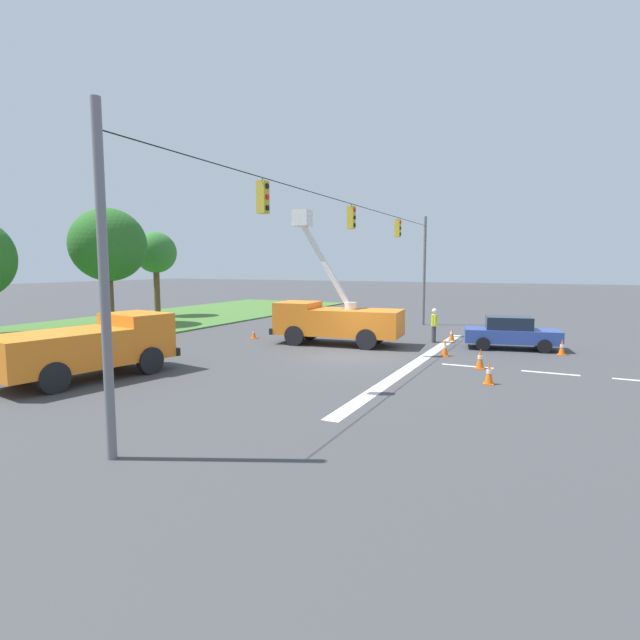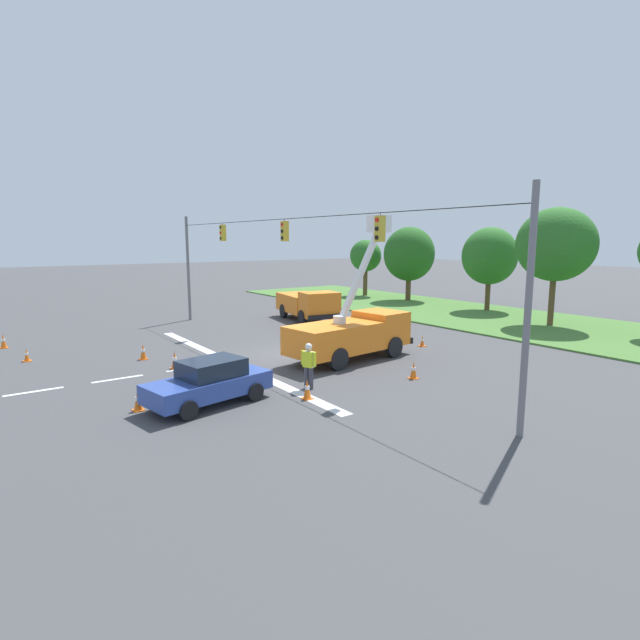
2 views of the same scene
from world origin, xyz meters
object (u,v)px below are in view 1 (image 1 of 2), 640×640
(traffic_cone_mid_right, at_px, (452,334))
(sedan_blue, at_px, (511,333))
(traffic_cone_mid_left, at_px, (489,373))
(traffic_cone_near_bucket, at_px, (445,348))
(traffic_cone_far_left, at_px, (365,328))
(utility_truck_support_near, at_px, (90,346))
(tree_east, at_px, (108,245))
(utility_truck_bucket_lift, at_px, (335,318))
(road_worker, at_px, (434,323))
(tree_far_east, at_px, (156,253))
(traffic_cone_lane_edge_b, at_px, (562,347))
(traffic_cone_far_right, at_px, (480,359))
(traffic_cone_lane_edge_a, at_px, (254,333))

(traffic_cone_mid_right, bearing_deg, sedan_blue, -116.00)
(traffic_cone_mid_left, distance_m, traffic_cone_near_bucket, 5.24)
(traffic_cone_far_left, bearing_deg, utility_truck_support_near, 162.09)
(tree_east, xyz_separation_m, sedan_blue, (1.84, -24.42, -4.51))
(utility_truck_bucket_lift, distance_m, sedan_blue, 8.51)
(traffic_cone_mid_left, bearing_deg, traffic_cone_mid_right, 17.95)
(tree_east, distance_m, traffic_cone_near_bucket, 22.58)
(utility_truck_support_near, bearing_deg, road_worker, -33.83)
(utility_truck_bucket_lift, bearing_deg, tree_far_east, 70.38)
(road_worker, relative_size, traffic_cone_near_bucket, 2.35)
(traffic_cone_mid_left, relative_size, traffic_cone_mid_right, 1.04)
(tree_east, bearing_deg, traffic_cone_mid_left, -104.02)
(sedan_blue, bearing_deg, road_worker, 82.49)
(road_worker, xyz_separation_m, traffic_cone_near_bucket, (-3.79, -1.36, -0.63))
(utility_truck_support_near, xyz_separation_m, traffic_cone_far_left, (14.88, -4.81, -0.81))
(tree_far_east, relative_size, traffic_cone_lane_edge_b, 9.10)
(utility_truck_bucket_lift, xyz_separation_m, road_worker, (2.82, -4.39, -0.34))
(tree_east, relative_size, utility_truck_support_near, 1.18)
(sedan_blue, xyz_separation_m, traffic_cone_near_bucket, (-3.29, 2.42, -0.42))
(utility_truck_bucket_lift, height_order, traffic_cone_lane_edge_b, utility_truck_bucket_lift)
(utility_truck_bucket_lift, bearing_deg, utility_truck_support_near, 156.36)
(utility_truck_support_near, relative_size, sedan_blue, 1.42)
(tree_far_east, bearing_deg, traffic_cone_mid_left, -114.70)
(tree_east, xyz_separation_m, traffic_cone_mid_left, (-6.10, -24.42, -4.93))
(utility_truck_bucket_lift, height_order, road_worker, utility_truck_bucket_lift)
(utility_truck_bucket_lift, relative_size, traffic_cone_mid_left, 8.92)
(tree_east, distance_m, traffic_cone_mid_right, 22.18)
(traffic_cone_lane_edge_b, height_order, traffic_cone_far_right, traffic_cone_far_right)
(tree_east, height_order, road_worker, tree_east)
(utility_truck_bucket_lift, xyz_separation_m, utility_truck_support_near, (-10.75, 4.71, -0.17))
(tree_east, distance_m, traffic_cone_far_right, 24.53)
(traffic_cone_mid_right, relative_size, traffic_cone_near_bucket, 0.97)
(tree_far_east, bearing_deg, traffic_cone_lane_edge_b, -99.62)
(traffic_cone_near_bucket, relative_size, traffic_cone_far_left, 1.04)
(traffic_cone_mid_left, xyz_separation_m, traffic_cone_near_bucket, (4.65, 2.43, -0.00))
(traffic_cone_mid_right, bearing_deg, traffic_cone_far_right, -160.69)
(tree_far_east, bearing_deg, traffic_cone_far_right, -110.39)
(utility_truck_bucket_lift, bearing_deg, traffic_cone_far_right, -112.18)
(utility_truck_support_near, bearing_deg, traffic_cone_mid_left, -68.25)
(utility_truck_support_near, height_order, traffic_cone_lane_edge_b, utility_truck_support_near)
(utility_truck_bucket_lift, xyz_separation_m, sedan_blue, (2.32, -8.17, -0.55))
(tree_far_east, height_order, traffic_cone_lane_edge_b, tree_far_east)
(traffic_cone_mid_left, distance_m, traffic_cone_lane_edge_a, 14.16)
(utility_truck_support_near, distance_m, sedan_blue, 18.35)
(traffic_cone_far_left, height_order, traffic_cone_far_right, traffic_cone_far_right)
(traffic_cone_mid_right, distance_m, traffic_cone_lane_edge_a, 10.68)
(traffic_cone_far_left, bearing_deg, traffic_cone_mid_right, -93.61)
(road_worker, bearing_deg, traffic_cone_lane_edge_b, -101.65)
(utility_truck_bucket_lift, distance_m, traffic_cone_near_bucket, 5.91)
(tree_east, xyz_separation_m, road_worker, (2.34, -20.63, -4.30))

